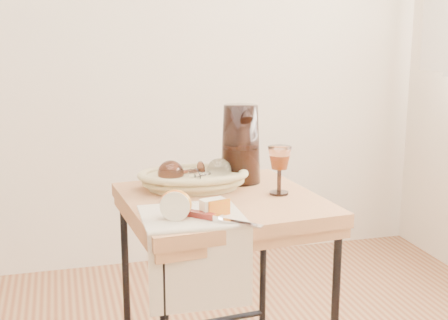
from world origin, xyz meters
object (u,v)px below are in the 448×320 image
object	(u,v)px
tea_towel	(192,216)
table_knife	(220,218)
goblet_lying_a	(184,172)
wine_goblet	(279,170)
bread_basket	(193,180)
side_table	(222,307)
goblet_lying_b	(209,173)
apple_half	(176,204)
pitcher	(241,144)

from	to	relation	value
tea_towel	table_knife	distance (m)	0.10
tea_towel	table_knife	bearing A→B (deg)	-50.51
goblet_lying_a	wine_goblet	world-z (taller)	wine_goblet
goblet_lying_a	wine_goblet	xyz separation A→B (m)	(0.27, -0.15, 0.02)
bread_basket	side_table	bearing A→B (deg)	-54.04
tea_towel	goblet_lying_b	world-z (taller)	goblet_lying_b
tea_towel	goblet_lying_a	bearing A→B (deg)	83.67
tea_towel	goblet_lying_a	world-z (taller)	goblet_lying_a
wine_goblet	table_knife	distance (m)	0.34
bread_basket	apple_half	distance (m)	0.32
side_table	goblet_lying_b	distance (m)	0.43
goblet_lying_b	wine_goblet	world-z (taller)	wine_goblet
table_knife	side_table	bearing A→B (deg)	118.56
tea_towel	bread_basket	bearing A→B (deg)	77.89
table_knife	apple_half	bearing A→B (deg)	-161.72
side_table	table_knife	world-z (taller)	table_knife
goblet_lying_a	goblet_lying_b	world-z (taller)	goblet_lying_a
bread_basket	wine_goblet	bearing A→B (deg)	-21.04
goblet_lying_b	pitcher	bearing A→B (deg)	-2.02
bread_basket	goblet_lying_b	xyz separation A→B (m)	(0.05, -0.02, 0.03)
goblet_lying_b	wine_goblet	bearing A→B (deg)	-58.70
goblet_lying_a	side_table	bearing A→B (deg)	113.31
goblet_lying_a	bread_basket	bearing A→B (deg)	142.12
goblet_lying_b	pitcher	size ratio (longest dim) A/B	0.44
tea_towel	bread_basket	distance (m)	0.29
wine_goblet	goblet_lying_b	bearing A→B (deg)	149.79
pitcher	table_knife	xyz separation A→B (m)	(-0.18, -0.40, -0.11)
tea_towel	goblet_lying_a	size ratio (longest dim) A/B	2.00
goblet_lying_a	pitcher	world-z (taller)	pitcher
goblet_lying_a	table_knife	bearing A→B (deg)	81.93
side_table	tea_towel	size ratio (longest dim) A/B	2.66
apple_half	table_knife	world-z (taller)	apple_half
bread_basket	goblet_lying_a	size ratio (longest dim) A/B	2.29
goblet_lying_b	pitcher	world-z (taller)	pitcher
tea_towel	apple_half	distance (m)	0.07
goblet_lying_a	table_knife	world-z (taller)	goblet_lying_a
tea_towel	goblet_lying_b	xyz separation A→B (m)	(0.11, 0.26, 0.05)
goblet_lying_a	goblet_lying_b	size ratio (longest dim) A/B	1.03
goblet_lying_a	apple_half	world-z (taller)	goblet_lying_a
goblet_lying_a	pitcher	size ratio (longest dim) A/B	0.46
bread_basket	goblet_lying_b	distance (m)	0.06
tea_towel	wine_goblet	world-z (taller)	wine_goblet
bread_basket	wine_goblet	world-z (taller)	wine_goblet
side_table	tea_towel	world-z (taller)	tea_towel
wine_goblet	bread_basket	bearing A→B (deg)	151.29
tea_towel	bread_basket	size ratio (longest dim) A/B	0.87
pitcher	table_knife	size ratio (longest dim) A/B	1.33
side_table	wine_goblet	distance (m)	0.47
pitcher	table_knife	distance (m)	0.45
apple_half	table_knife	size ratio (longest dim) A/B	0.39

